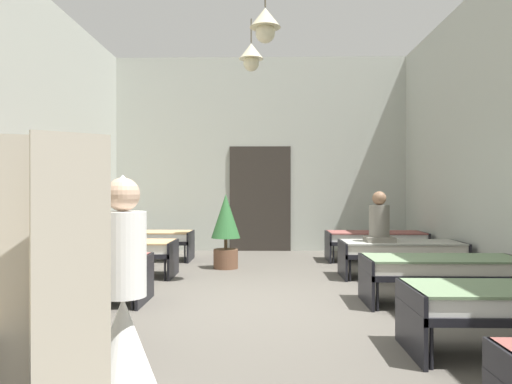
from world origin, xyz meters
The scene contains 11 objects.
ground_plane centered at (0.00, 0.00, -0.05)m, with size 7.27×11.30×0.10m, color #59544C.
room_shell centered at (0.00, 1.37, 2.24)m, with size 7.07×10.90×4.46m.
bed_left_row_2 centered at (-2.29, 0.00, 0.44)m, with size 1.90×0.84×0.57m.
bed_right_row_2 centered at (2.29, 0.00, 0.44)m, with size 1.90×0.84×0.57m.
bed_left_row_3 centered at (-2.29, 1.86, 0.44)m, with size 1.90×0.84×0.57m.
bed_right_row_3 centered at (2.29, 1.86, 0.44)m, with size 1.90×0.84×0.57m.
bed_left_row_4 centered at (-2.29, 3.72, 0.44)m, with size 1.90×0.84×0.57m.
bed_right_row_4 centered at (2.29, 3.72, 0.44)m, with size 1.90×0.84×0.57m.
nurse_near_aisle centered at (-0.79, -2.89, 0.53)m, with size 0.52×0.52×1.49m.
patient_seated_primary centered at (1.94, 1.84, 0.87)m, with size 0.44×0.44×0.80m.
potted_plant centered at (-0.58, 2.74, 0.75)m, with size 0.52×0.52×1.32m.
Camera 1 is at (0.14, -6.08, 1.39)m, focal length 34.84 mm.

